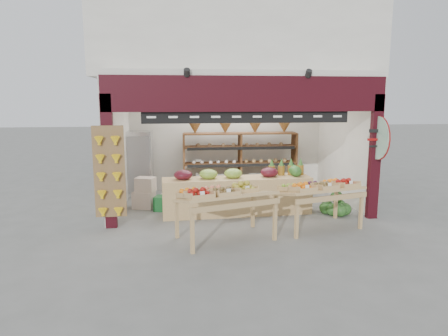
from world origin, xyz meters
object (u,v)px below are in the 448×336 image
mid_counter (237,194)px  display_table_right (319,188)px  refrigerator (140,163)px  watermelon_pile (335,206)px  display_table_left (219,195)px  cardboard_stack (154,197)px  back_shelving (240,151)px

mid_counter → display_table_right: (1.46, -1.16, 0.35)m
refrigerator → watermelon_pile: 5.12m
display_table_left → watermelon_pile: 3.14m
display_table_right → cardboard_stack: bearing=150.9°
refrigerator → watermelon_pile: bearing=-26.0°
watermelon_pile → display_table_right: bearing=-129.9°
mid_counter → display_table_left: (-0.57, -1.62, 0.39)m
cardboard_stack → refrigerator: bearing=107.3°
mid_counter → refrigerator: bearing=137.7°
back_shelving → watermelon_pile: (1.78, -2.40, -0.97)m
cardboard_stack → watermelon_pile: cardboard_stack is taller
refrigerator → watermelon_pile: refrigerator is taller
refrigerator → display_table_left: refrigerator is taller
display_table_left → display_table_right: (2.03, 0.46, -0.04)m
display_table_left → display_table_right: bearing=12.6°
watermelon_pile → mid_counter: bearing=172.6°
back_shelving → cardboard_stack: 2.81m
cardboard_stack → watermelon_pile: 4.17m
display_table_right → watermelon_pile: display_table_right is taller
mid_counter → watermelon_pile: bearing=-7.4°
refrigerator → display_table_right: 4.96m
back_shelving → display_table_left: size_ratio=1.62×
back_shelving → display_table_left: 3.87m
back_shelving → mid_counter: 2.26m
back_shelving → display_table_right: (1.05, -3.27, -0.34)m
back_shelving → cardboard_stack: size_ratio=2.75×
cardboard_stack → watermelon_pile: bearing=-13.5°
back_shelving → watermelon_pile: 3.14m
mid_counter → watermelon_pile: size_ratio=4.94×
cardboard_stack → watermelon_pile: (4.05, -0.97, -0.10)m
back_shelving → cardboard_stack: (-2.27, -1.42, -0.87)m
display_table_left → display_table_right: 2.08m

